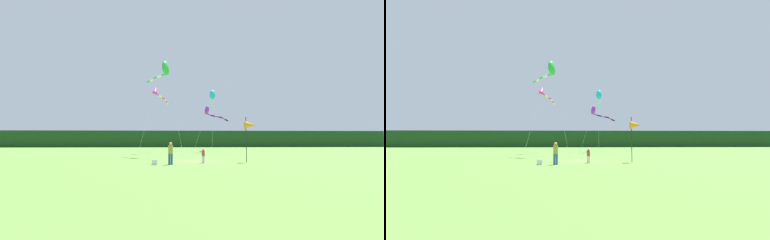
{
  "view_description": "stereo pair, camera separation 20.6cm",
  "coord_description": "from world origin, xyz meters",
  "views": [
    {
      "loc": [
        -1.3,
        -22.68,
        1.79
      ],
      "look_at": [
        0.0,
        6.0,
        4.1
      ],
      "focal_mm": 23.67,
      "sensor_mm": 36.0,
      "label": 1
    },
    {
      "loc": [
        -1.09,
        -22.69,
        1.79
      ],
      "look_at": [
        0.0,
        6.0,
        4.1
      ],
      "focal_mm": 23.67,
      "sensor_mm": 36.0,
      "label": 2
    }
  ],
  "objects": [
    {
      "name": "banner_flag_pole",
      "position": [
        4.51,
        -1.8,
        3.03
      ],
      "size": [
        0.9,
        0.7,
        3.74
      ],
      "color": "black",
      "rests_on": "ground"
    },
    {
      "name": "person_child",
      "position": [
        0.5,
        -2.63,
        0.65
      ],
      "size": [
        0.26,
        0.26,
        1.17
      ],
      "color": "silver",
      "rests_on": "ground"
    },
    {
      "name": "cooler_box",
      "position": [
        -3.19,
        -3.81,
        0.2
      ],
      "size": [
        0.42,
        0.39,
        0.41
      ],
      "primitive_type": "cube",
      "color": "silver",
      "rests_on": "ground"
    },
    {
      "name": "kite_magenta",
      "position": [
        -4.59,
        13.05,
        8.56
      ],
      "size": [
        3.22,
        8.81,
        9.44
      ],
      "color": "#B2B2B2",
      "rests_on": "ground"
    },
    {
      "name": "distant_treeline",
      "position": [
        0.0,
        45.0,
        2.17
      ],
      "size": [
        108.0,
        2.77,
        4.33
      ],
      "primitive_type": "cube",
      "color": "#193D19",
      "rests_on": "ground"
    },
    {
      "name": "kite_cyan",
      "position": [
        3.94,
        18.5,
        9.13
      ],
      "size": [
        1.24,
        8.57,
        10.2
      ],
      "color": "#B2B2B2",
      "rests_on": "ground"
    },
    {
      "name": "kite_purple",
      "position": [
        2.97,
        14.3,
        6.0
      ],
      "size": [
        5.71,
        3.8,
        6.98
      ],
      "color": "#B2B2B2",
      "rests_on": "ground"
    },
    {
      "name": "ground_plane",
      "position": [
        0.0,
        0.0,
        0.0
      ],
      "size": [
        120.0,
        120.0,
        0.0
      ],
      "primitive_type": "plane",
      "color": "#5B9338"
    },
    {
      "name": "kite_green",
      "position": [
        -3.16,
        6.27,
        10.04
      ],
      "size": [
        4.57,
        3.98,
        11.08
      ],
      "color": "#B2B2B2",
      "rests_on": "ground"
    },
    {
      "name": "person_adult",
      "position": [
        -2.04,
        -3.79,
        0.92
      ],
      "size": [
        0.36,
        0.36,
        1.65
      ],
      "color": "#334C8C",
      "rests_on": "ground"
    }
  ]
}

